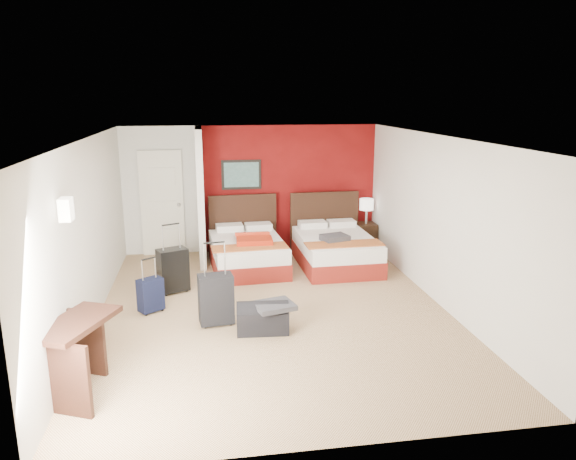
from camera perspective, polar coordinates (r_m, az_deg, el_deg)
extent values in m
plane|color=tan|center=(8.00, -1.57, -8.45)|extent=(6.50, 6.50, 0.00)
cube|color=silver|center=(10.77, -3.88, 4.35)|extent=(5.00, 0.04, 2.50)
cube|color=silver|center=(7.71, -20.39, -0.43)|extent=(0.04, 6.50, 2.50)
cube|color=black|center=(10.65, -4.95, 5.85)|extent=(0.78, 0.03, 0.58)
cube|color=white|center=(6.11, -22.43, 2.03)|extent=(0.12, 0.20, 0.24)
cube|color=maroon|center=(10.85, 0.09, 4.45)|extent=(3.50, 0.04, 2.50)
cube|color=silver|center=(10.10, -9.21, 3.55)|extent=(0.12, 1.20, 2.50)
cube|color=silver|center=(10.75, -13.17, 2.78)|extent=(0.82, 0.06, 2.05)
cube|color=silver|center=(9.79, -4.32, -2.54)|extent=(1.38, 1.88, 0.54)
cube|color=white|center=(9.93, 5.08, -2.25)|extent=(1.35, 1.90, 0.56)
cube|color=#B2260F|center=(9.62, -3.71, -0.84)|extent=(0.65, 0.88, 0.11)
cube|color=#3C3B41|center=(9.54, 4.97, -0.84)|extent=(0.53, 0.47, 0.11)
cube|color=black|center=(11.06, 8.19, -0.68)|extent=(0.40, 0.40, 0.55)
cylinder|color=white|center=(10.94, 8.29, 1.98)|extent=(0.32, 0.32, 0.50)
cube|color=black|center=(8.77, -12.06, -4.32)|extent=(0.53, 0.44, 0.68)
cube|color=black|center=(7.47, -7.62, -7.44)|extent=(0.49, 0.34, 0.68)
cube|color=black|center=(8.09, -14.33, -6.83)|extent=(0.40, 0.37, 0.48)
cube|color=black|center=(7.25, -2.70, -9.43)|extent=(0.71, 0.41, 0.35)
cube|color=#343438|center=(7.14, -1.46, -8.00)|extent=(0.59, 0.54, 0.07)
cube|color=black|center=(6.17, -21.25, -12.43)|extent=(0.85, 1.10, 0.82)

